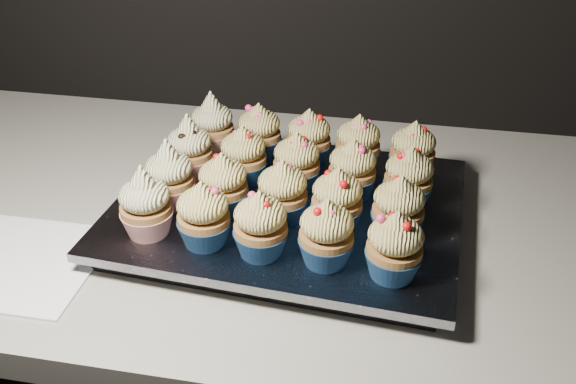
{
  "coord_description": "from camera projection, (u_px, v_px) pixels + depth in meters",
  "views": [
    {
      "loc": [
        -0.02,
        0.97,
        1.39
      ],
      "look_at": [
        -0.15,
        1.66,
        0.95
      ],
      "focal_mm": 40.0,
      "sensor_mm": 36.0,
      "label": 1
    }
  ],
  "objects": [
    {
      "name": "cupcake_10",
      "position": [
        190.0,
        150.0,
        0.87
      ],
      "size": [
        0.06,
        0.06,
        0.1
      ],
      "color": "#A31816",
      "rests_on": "foil_lining"
    },
    {
      "name": "cupcake_3",
      "position": [
        326.0,
        234.0,
        0.71
      ],
      "size": [
        0.06,
        0.06,
        0.08
      ],
      "color": "navy",
      "rests_on": "foil_lining"
    },
    {
      "name": "cupcake_18",
      "position": [
        358.0,
        145.0,
        0.89
      ],
      "size": [
        0.06,
        0.06,
        0.08
      ],
      "color": "navy",
      "rests_on": "foil_lining"
    },
    {
      "name": "cupcake_7",
      "position": [
        282.0,
        193.0,
        0.78
      ],
      "size": [
        0.06,
        0.06,
        0.08
      ],
      "color": "navy",
      "rests_on": "foil_lining"
    },
    {
      "name": "cupcake_5",
      "position": [
        170.0,
        176.0,
        0.81
      ],
      "size": [
        0.06,
        0.06,
        0.1
      ],
      "color": "#A31816",
      "rests_on": "foil_lining"
    },
    {
      "name": "napkin",
      "position": [
        25.0,
        263.0,
        0.78
      ],
      "size": [
        0.18,
        0.18,
        0.0
      ],
      "primitive_type": "cube",
      "rotation": [
        0.0,
        0.0,
        0.0
      ],
      "color": "white",
      "rests_on": "worktop"
    },
    {
      "name": "cupcake_13",
      "position": [
        352.0,
        170.0,
        0.83
      ],
      "size": [
        0.06,
        0.06,
        0.08
      ],
      "color": "navy",
      "rests_on": "foil_lining"
    },
    {
      "name": "cupcake_6",
      "position": [
        223.0,
        185.0,
        0.8
      ],
      "size": [
        0.06,
        0.06,
        0.08
      ],
      "color": "navy",
      "rests_on": "foil_lining"
    },
    {
      "name": "cupcake_19",
      "position": [
        413.0,
        152.0,
        0.87
      ],
      "size": [
        0.06,
        0.06,
        0.08
      ],
      "color": "navy",
      "rests_on": "foil_lining"
    },
    {
      "name": "cupcake_12",
      "position": [
        297.0,
        163.0,
        0.85
      ],
      "size": [
        0.06,
        0.06,
        0.08
      ],
      "color": "navy",
      "rests_on": "foil_lining"
    },
    {
      "name": "baking_tray",
      "position": [
        288.0,
        217.0,
        0.85
      ],
      "size": [
        0.43,
        0.34,
        0.02
      ],
      "primitive_type": "cube",
      "rotation": [
        0.0,
        0.0,
        -0.07
      ],
      "color": "black",
      "rests_on": "worktop"
    },
    {
      "name": "cupcake_17",
      "position": [
        309.0,
        139.0,
        0.91
      ],
      "size": [
        0.06,
        0.06,
        0.08
      ],
      "color": "navy",
      "rests_on": "foil_lining"
    },
    {
      "name": "cupcake_0",
      "position": [
        145.0,
        205.0,
        0.76
      ],
      "size": [
        0.06,
        0.06,
        0.1
      ],
      "color": "#A31816",
      "rests_on": "foil_lining"
    },
    {
      "name": "cupcake_14",
      "position": [
        409.0,
        178.0,
        0.81
      ],
      "size": [
        0.06,
        0.06,
        0.08
      ],
      "color": "navy",
      "rests_on": "foil_lining"
    },
    {
      "name": "cupcake_4",
      "position": [
        395.0,
        247.0,
        0.69
      ],
      "size": [
        0.06,
        0.06,
        0.08
      ],
      "color": "navy",
      "rests_on": "foil_lining"
    },
    {
      "name": "foil_lining",
      "position": [
        288.0,
        206.0,
        0.84
      ],
      "size": [
        0.46,
        0.37,
        0.01
      ],
      "primitive_type": "cube",
      "rotation": [
        0.0,
        0.0,
        -0.07
      ],
      "color": "silver",
      "rests_on": "baking_tray"
    },
    {
      "name": "cupcake_9",
      "position": [
        398.0,
        209.0,
        0.75
      ],
      "size": [
        0.06,
        0.06,
        0.08
      ],
      "color": "navy",
      "rests_on": "foil_lining"
    },
    {
      "name": "worktop",
      "position": [
        404.0,
        232.0,
        0.87
      ],
      "size": [
        2.44,
        0.64,
        0.04
      ],
      "primitive_type": "cube",
      "color": "beige",
      "rests_on": "cabinet"
    },
    {
      "name": "cupcake_2",
      "position": [
        260.0,
        226.0,
        0.72
      ],
      "size": [
        0.06,
        0.06,
        0.08
      ],
      "color": "navy",
      "rests_on": "foil_lining"
    },
    {
      "name": "cupcake_1",
      "position": [
        203.0,
        216.0,
        0.74
      ],
      "size": [
        0.06,
        0.06,
        0.08
      ],
      "color": "navy",
      "rests_on": "foil_lining"
    },
    {
      "name": "cupcake_8",
      "position": [
        337.0,
        201.0,
        0.77
      ],
      "size": [
        0.06,
        0.06,
        0.08
      ],
      "color": "navy",
      "rests_on": "foil_lining"
    },
    {
      "name": "cupcake_11",
      "position": [
        243.0,
        156.0,
        0.86
      ],
      "size": [
        0.06,
        0.06,
        0.08
      ],
      "color": "navy",
      "rests_on": "foil_lining"
    },
    {
      "name": "cupcake_15",
      "position": [
        213.0,
        125.0,
        0.94
      ],
      "size": [
        0.06,
        0.06,
        0.1
      ],
      "color": "#A31816",
      "rests_on": "foil_lining"
    },
    {
      "name": "cupcake_16",
      "position": [
        259.0,
        133.0,
        0.92
      ],
      "size": [
        0.06,
        0.06,
        0.08
      ],
      "color": "navy",
      "rests_on": "foil_lining"
    }
  ]
}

